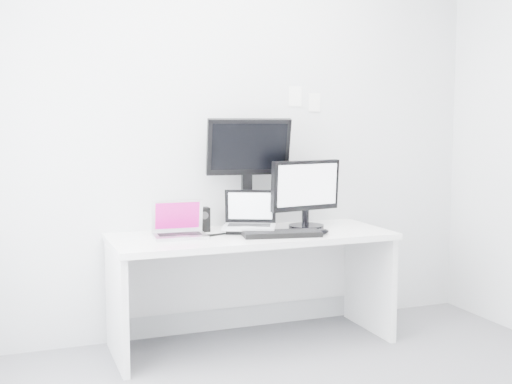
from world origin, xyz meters
The scene contains 11 objects.
back_wall centered at (0.00, 1.60, 1.35)m, with size 3.60×3.60×0.00m, color silver.
desk centered at (0.00, 1.25, 0.36)m, with size 1.80×0.70×0.73m, color white.
macbook centered at (-0.47, 1.26, 0.85)m, with size 0.32×0.24×0.24m, color silver.
speaker centered at (-0.27, 1.45, 0.81)m, with size 0.08×0.08×0.16m, color black.
dell_laptop centered at (-0.01, 1.29, 0.87)m, with size 0.33×0.26×0.28m, color #AEB0B6.
rear_monitor centered at (0.05, 1.47, 1.11)m, with size 0.56×0.20×0.76m, color black.
samsung_monitor centered at (0.41, 1.31, 0.97)m, with size 0.52×0.24×0.48m, color black.
keyboard centered at (0.14, 1.09, 0.75)m, with size 0.49×0.17×0.03m, color black.
mouse centered at (0.40, 1.06, 0.75)m, with size 0.11×0.07×0.04m, color black.
wall_note_0 centered at (0.45, 1.59, 1.62)m, with size 0.10×0.00×0.14m, color white.
wall_note_1 centered at (0.60, 1.59, 1.58)m, with size 0.09×0.00×0.13m, color white.
Camera 1 is at (-1.45, -2.66, 1.45)m, focal length 46.23 mm.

